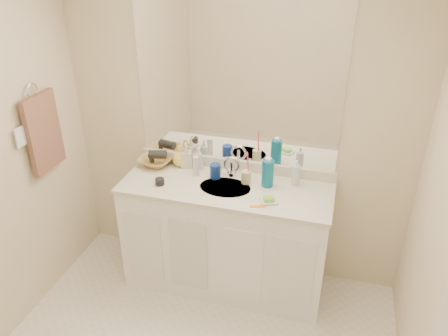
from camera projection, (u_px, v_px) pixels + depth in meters
name	position (u px, v px, depth m)	size (l,w,h in m)	color
wall_back	(236.00, 130.00, 3.20)	(2.60, 0.02, 2.40)	beige
vanity_cabinet	(226.00, 237.00, 3.34)	(1.50, 0.55, 0.85)	white
countertop	(226.00, 188.00, 3.13)	(1.52, 0.57, 0.03)	silver
backsplash	(235.00, 165.00, 3.32)	(1.52, 0.03, 0.08)	silver
sink_basin	(225.00, 189.00, 3.11)	(0.37, 0.37, 0.02)	beige
faucet	(232.00, 169.00, 3.23)	(0.02, 0.02, 0.11)	silver
mirror	(237.00, 83.00, 3.03)	(1.48, 0.01, 1.20)	white
blue_mug	(215.00, 171.00, 3.20)	(0.08, 0.08, 0.11)	navy
tan_cup	(246.00, 177.00, 3.14)	(0.07, 0.07, 0.09)	#C9BF8E
toothbrush	(248.00, 165.00, 3.09)	(0.01, 0.01, 0.21)	#FD4266
mouthwash_bottle	(268.00, 173.00, 3.08)	(0.08, 0.08, 0.20)	#0B6488
clear_pump_bottle	(296.00, 175.00, 3.10)	(0.06, 0.06, 0.15)	silver
soap_dish	(269.00, 201.00, 2.93)	(0.11, 0.09, 0.01)	silver
green_soap	(269.00, 199.00, 2.92)	(0.07, 0.05, 0.03)	#80E136
orange_comb	(258.00, 206.00, 2.88)	(0.11, 0.02, 0.00)	orange
dark_jar	(160.00, 182.00, 3.13)	(0.07, 0.07, 0.05)	black
extra_white_bottle	(196.00, 166.00, 3.23)	(0.05, 0.05, 0.15)	silver
soap_bottle_white	(198.00, 158.00, 3.31)	(0.07, 0.07, 0.18)	silver
soap_bottle_cream	(186.00, 155.00, 3.34)	(0.09, 0.09, 0.19)	beige
soap_bottle_yellow	(181.00, 155.00, 3.36)	(0.13, 0.13, 0.17)	#ECDB5C
wicker_basket	(156.00, 161.00, 3.40)	(0.26, 0.26, 0.06)	#B38948
hair_dryer	(158.00, 154.00, 3.37)	(0.07, 0.07, 0.13)	black
towel_ring	(32.00, 91.00, 2.90)	(0.11, 0.11, 0.01)	silver
hand_towel	(44.00, 133.00, 3.04)	(0.04, 0.32, 0.55)	brown
switch_plate	(20.00, 137.00, 2.85)	(0.01, 0.09, 0.13)	white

